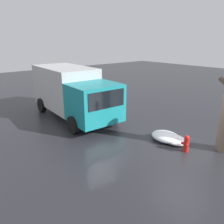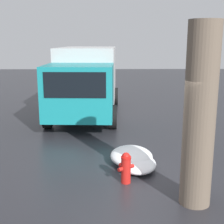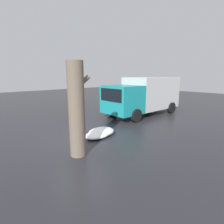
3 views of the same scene
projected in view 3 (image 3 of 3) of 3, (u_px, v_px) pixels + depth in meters
ground_plane at (80, 140)px, 8.48m from camera, size 60.00×60.00×0.00m
fire_hydrant at (80, 133)px, 8.41m from camera, size 0.36×0.40×0.74m
tree_trunk at (77, 110)px, 6.53m from camera, size 0.93×0.61×3.60m
delivery_truck at (144, 95)px, 13.81m from camera, size 6.81×2.97×2.93m
snow_pile_by_hydrant at (101, 132)px, 9.09m from camera, size 1.44×1.13×0.40m
snow_pile_curbside at (97, 135)px, 8.78m from camera, size 1.39×0.98×0.29m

